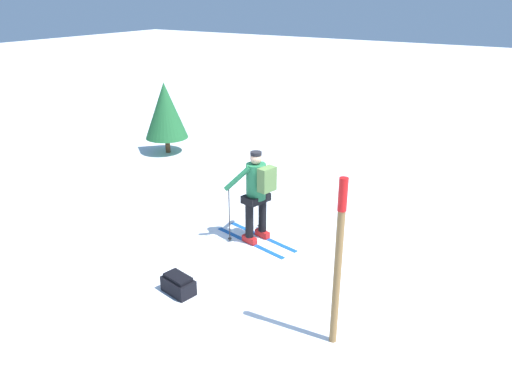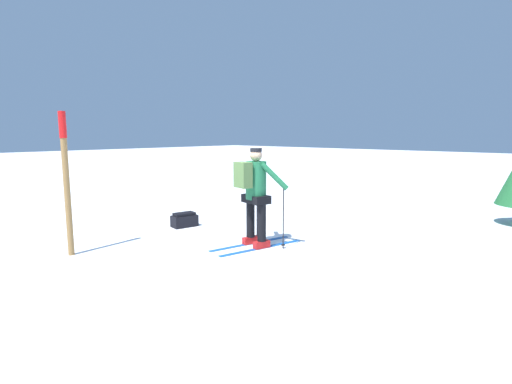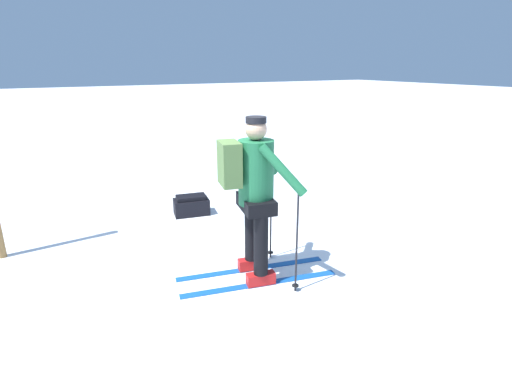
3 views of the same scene
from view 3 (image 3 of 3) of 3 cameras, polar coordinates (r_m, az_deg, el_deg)
The scene contains 3 objects.
ground_plane at distance 4.67m, azimuth -8.25°, elevation -10.65°, with size 80.00×80.00×0.00m, color white.
skier at distance 4.03m, azimuth -0.33°, elevation 0.47°, with size 1.75×0.93×1.73m.
dropped_backpack at distance 6.18m, azimuth -9.21°, elevation -1.91°, with size 0.57×0.40×0.30m.
Camera 3 is at (1.42, 3.85, 2.22)m, focal length 28.00 mm.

